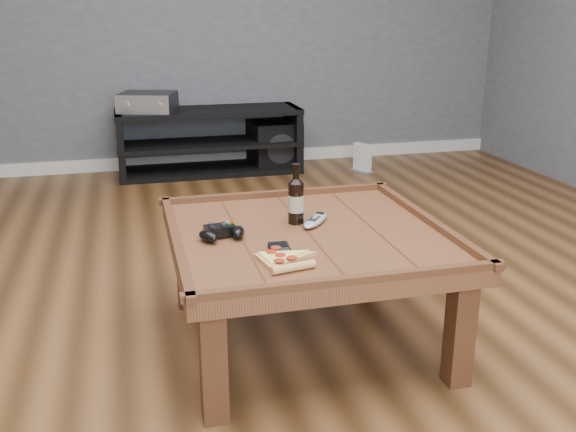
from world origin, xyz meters
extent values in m
plane|color=#3F2612|center=(0.00, 0.00, 0.00)|extent=(6.00, 6.00, 0.00)
cube|color=silver|center=(0.00, 2.99, 0.05)|extent=(5.00, 0.02, 0.10)
cube|color=#542B18|center=(0.00, 0.00, 0.42)|extent=(1.00, 1.00, 0.06)
cube|color=#452512|center=(-0.42, -0.42, 0.20)|extent=(0.08, 0.08, 0.39)
cube|color=#452512|center=(0.42, -0.42, 0.20)|extent=(0.08, 0.08, 0.39)
cube|color=#452512|center=(-0.42, 0.42, 0.20)|extent=(0.08, 0.08, 0.39)
cube|color=#452512|center=(0.42, 0.42, 0.20)|extent=(0.08, 0.08, 0.39)
cube|color=#452512|center=(0.00, 0.48, 0.46)|extent=(1.03, 0.03, 0.03)
cube|color=#452512|center=(0.00, -0.48, 0.46)|extent=(1.03, 0.03, 0.03)
cube|color=#452512|center=(0.48, 0.00, 0.46)|extent=(0.03, 1.03, 0.03)
cube|color=#452512|center=(-0.48, 0.00, 0.46)|extent=(0.03, 1.03, 0.03)
cube|color=black|center=(0.00, 2.75, 0.48)|extent=(1.40, 0.45, 0.04)
cube|color=black|center=(0.00, 2.75, 0.23)|extent=(1.40, 0.45, 0.03)
cube|color=black|center=(0.00, 2.75, 0.02)|extent=(1.40, 0.45, 0.04)
cube|color=black|center=(-0.67, 2.75, 0.25)|extent=(0.05, 0.44, 0.50)
cube|color=black|center=(0.67, 2.75, 0.25)|extent=(0.05, 0.44, 0.50)
cylinder|color=black|center=(-0.02, 0.11, 0.53)|extent=(0.06, 0.06, 0.16)
cone|color=black|center=(-0.02, 0.11, 0.62)|extent=(0.06, 0.06, 0.03)
cylinder|color=black|center=(-0.02, 0.11, 0.65)|extent=(0.02, 0.02, 0.06)
cylinder|color=black|center=(-0.02, 0.11, 0.68)|extent=(0.03, 0.03, 0.01)
cylinder|color=tan|center=(-0.02, 0.11, 0.53)|extent=(0.06, 0.06, 0.07)
cube|color=black|center=(-0.32, 0.03, 0.48)|extent=(0.12, 0.08, 0.04)
ellipsoid|color=black|center=(-0.37, -0.02, 0.47)|extent=(0.09, 0.10, 0.04)
ellipsoid|color=black|center=(-0.26, 0.00, 0.47)|extent=(0.07, 0.10, 0.04)
cylinder|color=black|center=(-0.35, 0.04, 0.50)|extent=(0.02, 0.02, 0.01)
cylinder|color=black|center=(-0.31, 0.02, 0.50)|extent=(0.02, 0.02, 0.01)
cylinder|color=yellow|center=(-0.29, 0.05, 0.50)|extent=(0.01, 0.01, 0.01)
cylinder|color=red|center=(-0.28, 0.04, 0.50)|extent=(0.01, 0.01, 0.01)
cylinder|color=#0C33CC|center=(-0.30, 0.04, 0.50)|extent=(0.01, 0.01, 0.01)
cylinder|color=#0C9919|center=(-0.29, 0.03, 0.50)|extent=(0.01, 0.01, 0.01)
cylinder|color=tan|center=(-0.15, -0.35, 0.46)|extent=(0.15, 0.05, 0.03)
cylinder|color=maroon|center=(-0.18, -0.30, 0.47)|extent=(0.04, 0.04, 0.00)
cylinder|color=maroon|center=(-0.13, -0.28, 0.47)|extent=(0.04, 0.04, 0.00)
cylinder|color=maroon|center=(-0.16, -0.25, 0.47)|extent=(0.04, 0.04, 0.00)
cylinder|color=maroon|center=(-0.19, -0.21, 0.47)|extent=(0.04, 0.04, 0.00)
cylinder|color=maroon|center=(-0.16, -0.18, 0.47)|extent=(0.04, 0.04, 0.00)
cube|color=black|center=(-0.15, -0.17, 0.46)|extent=(0.08, 0.13, 0.02)
cube|color=black|center=(-0.14, -0.14, 0.47)|extent=(0.06, 0.05, 0.00)
cube|color=black|center=(-0.15, -0.20, 0.47)|extent=(0.06, 0.06, 0.00)
ellipsoid|color=#9BA0A8|center=(0.05, 0.08, 0.46)|extent=(0.16, 0.19, 0.03)
cube|color=black|center=(0.09, 0.13, 0.48)|extent=(0.04, 0.04, 0.00)
cube|color=black|center=(0.04, 0.07, 0.48)|extent=(0.06, 0.07, 0.00)
cube|color=black|center=(-0.45, 2.75, 0.57)|extent=(0.47, 0.43, 0.14)
cube|color=#B9BDC4|center=(-0.50, 2.60, 0.57)|extent=(0.38, 0.13, 0.14)
cylinder|color=#B9BDC4|center=(-0.61, 2.63, 0.57)|extent=(0.05, 0.03, 0.05)
cylinder|color=#B9BDC4|center=(-0.39, 2.55, 0.57)|extent=(0.05, 0.03, 0.05)
cube|color=black|center=(0.53, 2.80, 0.19)|extent=(0.40, 0.40, 0.37)
cylinder|color=black|center=(0.54, 2.61, 0.19)|extent=(0.23, 0.03, 0.23)
cube|color=slate|center=(1.16, 2.47, 0.01)|extent=(0.17, 0.20, 0.02)
cube|color=white|center=(1.16, 2.47, 0.12)|extent=(0.11, 0.16, 0.21)
camera|label=1|loc=(-0.63, -2.16, 1.25)|focal=40.00mm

